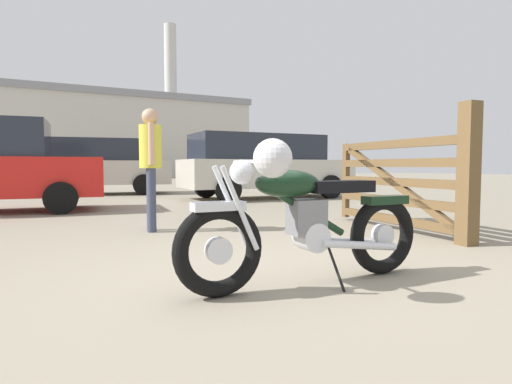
{
  "coord_description": "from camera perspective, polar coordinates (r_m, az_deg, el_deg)",
  "views": [
    {
      "loc": [
        -1.58,
        -3.04,
        0.89
      ],
      "look_at": [
        0.09,
        0.91,
        0.62
      ],
      "focal_mm": 29.56,
      "sensor_mm": 36.0,
      "label": 1
    }
  ],
  "objects": [
    {
      "name": "silver_sedan_mid",
      "position": [
        11.63,
        1.02,
        3.79
      ],
      "size": [
        4.77,
        2.11,
        1.74
      ],
      "rotation": [
        0.0,
        0.0,
        0.04
      ],
      "color": "black",
      "rests_on": "ground_plane"
    },
    {
      "name": "industrial_building",
      "position": [
        38.64,
        -18.7,
        6.98
      ],
      "size": [
        21.72,
        13.47,
        13.71
      ],
      "rotation": [
        0.0,
        0.0,
        0.09
      ],
      "color": "beige",
      "rests_on": "ground_plane"
    },
    {
      "name": "ground_plane",
      "position": [
        3.54,
        4.48,
        -11.01
      ],
      "size": [
        80.0,
        80.0,
        0.0
      ],
      "primitive_type": "plane",
      "color": "gray"
    },
    {
      "name": "vintage_motorcycle",
      "position": [
        3.12,
        6.59,
        -3.78
      ],
      "size": [
        2.08,
        0.73,
        1.07
      ],
      "rotation": [
        0.0,
        0.0,
        3.19
      ],
      "color": "black",
      "rests_on": "ground_plane"
    },
    {
      "name": "white_estate_far",
      "position": [
        14.24,
        -20.73,
        3.51
      ],
      "size": [
        4.86,
        2.34,
        1.74
      ],
      "rotation": [
        0.0,
        0.0,
        3.04
      ],
      "color": "black",
      "rests_on": "ground_plane"
    },
    {
      "name": "timber_gate",
      "position": [
        5.9,
        20.05,
        1.53
      ],
      "size": [
        0.19,
        2.54,
        1.6
      ],
      "rotation": [
        0.0,
        0.0,
        1.55
      ],
      "color": "brown",
      "rests_on": "ground_plane"
    },
    {
      "name": "bystander",
      "position": [
        5.88,
        -14.07,
        4.7
      ],
      "size": [
        0.3,
        0.46,
        1.66
      ],
      "rotation": [
        0.0,
        0.0,
        3.04
      ],
      "color": "#383D51",
      "rests_on": "ground_plane"
    }
  ]
}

